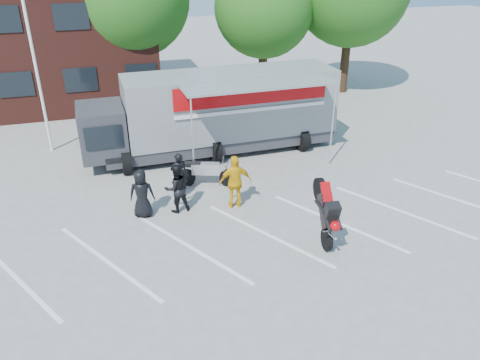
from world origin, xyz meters
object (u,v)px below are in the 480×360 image
tree_mid (264,8)px  spectator_hivis (235,182)px  spectator_leather_c (177,188)px  transporter_truck (220,151)px  spectator_leather_b (179,175)px  parked_motorcycle (208,186)px  stunt_bike_rider (318,236)px  flagpole (36,30)px  spectator_leather_a (142,194)px

tree_mid → spectator_hivis: 13.74m
tree_mid → spectator_leather_c: tree_mid is taller
transporter_truck → spectator_leather_b: bearing=-125.7°
tree_mid → parked_motorcycle: 12.79m
spectator_leather_c → stunt_bike_rider: bearing=133.9°
stunt_bike_rider → spectator_hivis: 3.29m
transporter_truck → stunt_bike_rider: 7.44m
tree_mid → spectator_leather_b: 13.41m
transporter_truck → spectator_leather_b: (-2.42, -3.51, 0.82)m
transporter_truck → parked_motorcycle: transporter_truck is taller
parked_motorcycle → flagpole: bearing=63.7°
spectator_leather_b → tree_mid: bearing=-120.8°
spectator_leather_b → spectator_leather_c: (-0.27, -1.02, 0.03)m
spectator_leather_b → parked_motorcycle: bearing=-155.6°
transporter_truck → spectator_hivis: 4.98m
stunt_bike_rider → spectator_leather_b: size_ratio=1.30×
parked_motorcycle → spectator_leather_c: (-1.39, -1.48, 0.85)m
parked_motorcycle → spectator_leather_c: bearing=154.7°
spectator_leather_a → spectator_leather_b: size_ratio=1.01×
parked_motorcycle → spectator_leather_a: size_ratio=1.35×
stunt_bike_rider → flagpole: bearing=136.5°
parked_motorcycle → stunt_bike_rider: size_ratio=1.05×
spectator_leather_b → spectator_leather_c: bearing=77.1°
parked_motorcycle → spectator_leather_a: bearing=138.1°
spectator_leather_b → stunt_bike_rider: bearing=134.7°
transporter_truck → stunt_bike_rider: transporter_truck is taller
flagpole → parked_motorcycle: size_ratio=3.57×
stunt_bike_rider → spectator_leather_c: size_ratio=1.25×
flagpole → tree_mid: size_ratio=1.04×
tree_mid → spectator_leather_a: tree_mid is taller
spectator_hivis → flagpole: bearing=-44.3°
tree_mid → transporter_truck: 9.83m
transporter_truck → spectator_leather_c: size_ratio=6.29×
flagpole → parked_motorcycle: 9.12m
tree_mid → spectator_leather_c: bearing=-121.4°
stunt_bike_rider → spectator_leather_a: (-4.97, 2.82, 0.83)m
tree_mid → spectator_hivis: size_ratio=4.09×
stunt_bike_rider → spectator_leather_c: bearing=150.6°
flagpole → spectator_leather_b: 8.35m
spectator_leather_a → spectator_leather_c: bearing=-168.8°
tree_mid → parked_motorcycle: bearing=-119.4°
spectator_leather_b → spectator_leather_c: 1.06m
spectator_leather_c → tree_mid: bearing=-131.1°
flagpole → spectator_leather_c: (4.07, -6.76, -4.20)m
flagpole → tree_mid: flagpole is taller
transporter_truck → spectator_leather_a: bearing=-131.4°
spectator_leather_b → spectator_hivis: bearing=143.5°
flagpole → spectator_leather_c: flagpole is taller
spectator_hivis → spectator_leather_b: bearing=-33.1°
transporter_truck → spectator_leather_b: transporter_truck is taller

